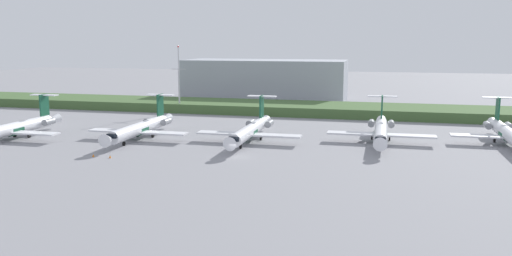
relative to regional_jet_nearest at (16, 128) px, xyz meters
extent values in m
plane|color=gray|center=(52.85, 24.97, -2.54)|extent=(500.00, 500.00, 0.00)
cube|color=#426033|center=(52.85, 56.61, -1.15)|extent=(320.00, 20.00, 2.78)
cylinder|color=white|center=(0.00, -0.59, -0.09)|extent=(2.70, 24.00, 2.70)
cone|color=white|center=(0.00, 13.41, -0.09)|extent=(2.30, 4.00, 2.29)
cylinder|color=#195138|center=(0.00, -0.59, -0.24)|extent=(2.76, 3.60, 2.76)
cube|color=white|center=(5.90, -1.59, -0.69)|extent=(11.00, 3.20, 0.36)
cube|color=#195138|center=(0.00, 10.41, 3.86)|extent=(0.36, 3.20, 5.20)
cube|color=white|center=(0.00, 10.71, 6.26)|extent=(6.80, 1.80, 0.24)
cylinder|color=gray|center=(-2.25, 8.61, 0.11)|extent=(1.50, 3.40, 1.50)
cylinder|color=gray|center=(2.25, 8.61, 0.11)|extent=(1.50, 3.40, 1.50)
cylinder|color=black|center=(-1.90, 1.81, -2.09)|extent=(0.35, 0.90, 0.90)
cylinder|color=black|center=(1.90, 1.81, -2.09)|extent=(0.35, 0.90, 0.90)
cylinder|color=white|center=(27.10, 6.40, -0.09)|extent=(2.70, 24.00, 2.70)
cone|color=white|center=(27.10, -7.10, -0.09)|extent=(2.70, 3.00, 2.70)
cone|color=white|center=(27.10, 20.40, -0.09)|extent=(2.30, 4.00, 2.29)
cube|color=black|center=(27.10, -5.20, 0.39)|extent=(2.02, 1.80, 0.90)
cylinder|color=#195138|center=(27.10, 6.40, -0.24)|extent=(2.76, 3.60, 2.76)
cube|color=white|center=(21.19, 5.40, -0.69)|extent=(11.00, 3.20, 0.36)
cube|color=white|center=(33.00, 5.40, -0.69)|extent=(11.00, 3.20, 0.36)
cube|color=#195138|center=(27.10, 17.40, 3.86)|extent=(0.36, 3.20, 5.20)
cube|color=white|center=(27.10, 17.70, 6.26)|extent=(6.80, 1.80, 0.24)
cylinder|color=gray|center=(24.85, 15.60, 0.11)|extent=(1.50, 3.40, 1.50)
cylinder|color=gray|center=(29.35, 15.60, 0.11)|extent=(1.50, 3.40, 1.50)
cylinder|color=gray|center=(27.10, -1.04, -1.54)|extent=(0.20, 0.20, 0.65)
cylinder|color=black|center=(27.10, -1.04, -2.09)|extent=(0.30, 0.90, 0.90)
cylinder|color=black|center=(25.20, 8.80, -2.09)|extent=(0.35, 0.90, 0.90)
cylinder|color=black|center=(29.00, 8.80, -2.09)|extent=(0.35, 0.90, 0.90)
cylinder|color=white|center=(51.62, 9.40, -0.09)|extent=(2.70, 24.00, 2.70)
cone|color=white|center=(51.62, -4.10, -0.09)|extent=(2.70, 3.00, 2.70)
cone|color=white|center=(51.62, 23.40, -0.09)|extent=(2.29, 4.00, 2.29)
cube|color=black|center=(51.62, -2.20, 0.39)|extent=(2.03, 1.80, 0.90)
cylinder|color=#195138|center=(51.62, 9.40, -0.24)|extent=(2.76, 3.60, 2.76)
cube|color=white|center=(45.72, 8.40, -0.69)|extent=(11.00, 3.20, 0.36)
cube|color=white|center=(57.53, 8.40, -0.69)|extent=(11.00, 3.20, 0.36)
cube|color=#195138|center=(51.62, 20.40, 3.86)|extent=(0.36, 3.20, 5.20)
cube|color=white|center=(51.62, 20.70, 6.26)|extent=(6.80, 1.80, 0.24)
cylinder|color=gray|center=(49.37, 18.60, 0.11)|extent=(1.50, 3.40, 1.50)
cylinder|color=gray|center=(53.87, 18.60, 0.11)|extent=(1.50, 3.40, 1.50)
cylinder|color=gray|center=(51.62, 1.96, -1.54)|extent=(0.20, 0.20, 0.65)
cylinder|color=black|center=(51.62, 1.96, -2.09)|extent=(0.30, 0.90, 0.90)
cylinder|color=black|center=(49.72, 11.80, -2.09)|extent=(0.35, 0.90, 0.90)
cylinder|color=black|center=(53.52, 11.80, -2.09)|extent=(0.35, 0.90, 0.90)
cylinder|color=white|center=(79.20, 15.95, -0.09)|extent=(2.70, 24.00, 2.70)
cone|color=white|center=(79.20, 2.45, -0.09)|extent=(2.70, 3.00, 2.70)
cone|color=white|center=(79.20, 29.95, -0.09)|extent=(2.30, 4.00, 2.29)
cube|color=black|center=(79.20, 4.35, 0.39)|extent=(2.02, 1.80, 0.90)
cylinder|color=#195138|center=(79.20, 15.95, -0.24)|extent=(2.76, 3.60, 2.76)
cube|color=white|center=(73.30, 14.95, -0.69)|extent=(11.00, 3.20, 0.36)
cube|color=white|center=(85.11, 14.95, -0.69)|extent=(11.00, 3.20, 0.36)
cube|color=#195138|center=(79.20, 26.95, 3.86)|extent=(0.36, 3.20, 5.20)
cube|color=white|center=(79.20, 27.25, 6.26)|extent=(6.80, 1.80, 0.24)
cylinder|color=gray|center=(76.95, 25.15, 0.11)|extent=(1.50, 3.40, 1.50)
cylinder|color=gray|center=(81.45, 25.15, 0.11)|extent=(1.50, 3.40, 1.50)
cylinder|color=gray|center=(79.20, 8.51, -1.54)|extent=(0.20, 0.20, 0.65)
cylinder|color=black|center=(79.20, 8.51, -2.09)|extent=(0.30, 0.90, 0.90)
cylinder|color=black|center=(77.30, 18.35, -2.09)|extent=(0.35, 0.90, 0.90)
cylinder|color=black|center=(81.10, 18.35, -2.09)|extent=(0.35, 0.90, 0.90)
cylinder|color=white|center=(105.02, 19.28, -0.09)|extent=(2.70, 24.00, 2.70)
cone|color=white|center=(105.02, 33.28, -0.09)|extent=(2.30, 4.00, 2.29)
cylinder|color=#195138|center=(105.02, 19.28, -0.24)|extent=(2.76, 3.60, 2.76)
cube|color=white|center=(99.12, 18.28, -0.69)|extent=(11.00, 3.20, 0.36)
cube|color=#195138|center=(105.02, 30.28, 3.86)|extent=(0.36, 3.20, 5.20)
cube|color=white|center=(105.02, 30.58, 6.26)|extent=(6.80, 1.80, 0.24)
cylinder|color=gray|center=(102.77, 28.48, 0.11)|extent=(1.50, 3.40, 1.50)
cylinder|color=gray|center=(107.27, 28.48, 0.11)|extent=(1.50, 3.40, 1.50)
cylinder|color=black|center=(103.12, 21.68, -2.09)|extent=(0.35, 0.90, 0.90)
cylinder|color=#B2B2B7|center=(18.93, 49.09, 3.87)|extent=(0.50, 0.50, 12.81)
cylinder|color=#B2B2B7|center=(18.93, 49.09, 13.73)|extent=(0.28, 0.28, 6.90)
cube|color=#B2B2B7|center=(18.93, 49.09, 10.68)|extent=(4.40, 0.20, 0.20)
sphere|color=red|center=(18.93, 49.09, 17.43)|extent=(0.50, 0.50, 0.50)
cube|color=#9EA3AD|center=(37.24, 86.42, 4.87)|extent=(58.27, 21.36, 14.81)
cone|color=orange|center=(26.53, -11.84, -2.26)|extent=(0.44, 0.44, 0.55)
cone|color=orange|center=(30.14, -12.01, -2.26)|extent=(0.44, 0.44, 0.55)
camera|label=1|loc=(79.38, -96.08, 19.17)|focal=35.90mm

